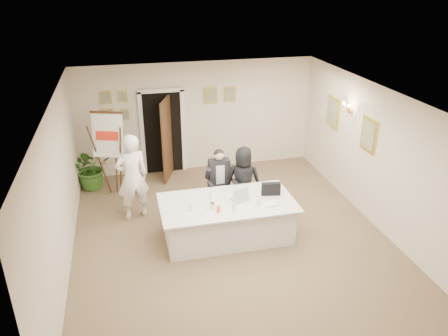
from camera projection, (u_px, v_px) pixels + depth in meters
name	position (u px, v px, depth m)	size (l,w,h in m)	color
floor	(231.00, 238.00, 8.58)	(7.00, 7.00, 0.00)	brown
ceiling	(232.00, 99.00, 7.43)	(6.00, 7.00, 0.02)	white
wall_back	(197.00, 117.00, 11.11)	(6.00, 0.10, 2.80)	beige
wall_front	(309.00, 300.00, 4.90)	(6.00, 0.10, 2.80)	beige
wall_left	(60.00, 191.00, 7.36)	(0.10, 7.00, 2.80)	beige
wall_right	(378.00, 158.00, 8.64)	(0.10, 7.00, 2.80)	beige
doorway	(164.00, 135.00, 10.91)	(1.14, 0.86, 2.20)	black
pictures_back_wall	(165.00, 102.00, 10.73)	(3.40, 0.06, 0.80)	#D8C849
pictures_right_wall	(349.00, 123.00, 9.56)	(0.06, 2.20, 0.80)	#D8C849
wall_sconce	(348.00, 108.00, 9.40)	(0.20, 0.30, 0.24)	#CD8B41
conference_table	(227.00, 219.00, 8.46)	(2.57, 1.37, 0.78)	silver
seated_man	(220.00, 180.00, 9.33)	(0.60, 0.64, 1.41)	black
flip_chart	(112.00, 158.00, 9.89)	(0.72, 0.54, 1.98)	black
standing_man	(132.00, 177.00, 8.95)	(0.68, 0.44, 1.85)	white
standing_woman	(243.00, 181.00, 9.20)	(0.73, 0.48, 1.50)	black
potted_palm	(91.00, 167.00, 10.37)	(0.95, 0.83, 1.06)	#306020
laptop	(240.00, 193.00, 8.35)	(0.32, 0.35, 0.28)	#B7BABC
laptop_bag	(271.00, 189.00, 8.51)	(0.37, 0.10, 0.26)	black
paper_stack	(271.00, 204.00, 8.20)	(0.27, 0.19, 0.03)	white
plate_left	(183.00, 214.00, 7.88)	(0.20, 0.20, 0.01)	white
plate_mid	(207.00, 214.00, 7.86)	(0.22, 0.22, 0.01)	white
plate_near	(223.00, 213.00, 7.91)	(0.20, 0.20, 0.01)	white
glass_a	(190.00, 207.00, 7.98)	(0.06, 0.06, 0.14)	silver
glass_b	(234.00, 207.00, 7.98)	(0.06, 0.06, 0.14)	silver
glass_c	(258.00, 202.00, 8.15)	(0.06, 0.06, 0.14)	silver
glass_d	(210.00, 196.00, 8.37)	(0.06, 0.06, 0.14)	silver
oj_glass	(218.00, 209.00, 7.91)	(0.07, 0.07, 0.13)	orange
steel_jug	(212.00, 206.00, 8.05)	(0.10, 0.10, 0.11)	silver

